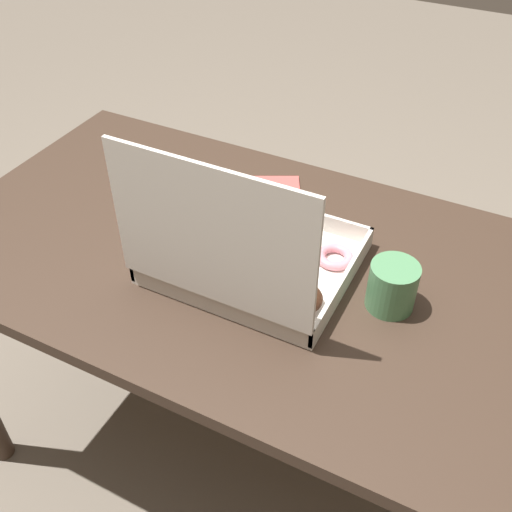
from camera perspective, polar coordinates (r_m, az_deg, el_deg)
name	(u,v)px	position (r m, az deg, el deg)	size (l,w,h in m)	color
ground_plane	(247,447)	(1.78, -0.84, -17.73)	(8.00, 8.00, 0.00)	#6B6054
dining_table	(244,288)	(1.29, -1.11, -3.05)	(1.30, 0.74, 0.72)	#38281E
donut_box	(246,254)	(1.13, -0.93, 0.15)	(0.38, 0.33, 0.32)	silver
coffee_mug	(392,286)	(1.11, 12.87, -2.77)	(0.09, 0.09, 0.09)	#4C8456
paper_napkin	(269,187)	(1.40, 1.26, 6.55)	(0.17, 0.14, 0.01)	#CC4C47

